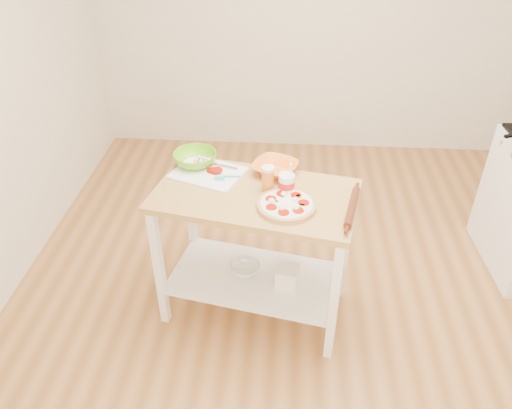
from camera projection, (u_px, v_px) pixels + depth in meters
The scene contains 13 objects.
room_shell at pixel (320, 115), 2.59m from camera, with size 4.04×4.54×2.74m.
prep_island at pixel (255, 229), 2.95m from camera, with size 1.24×0.83×0.90m.
pizza at pixel (286, 205), 2.68m from camera, with size 0.32×0.32×0.05m.
cutting_board at pixel (208, 172), 2.98m from camera, with size 0.48×0.42×0.04m.
spatula at pixel (226, 177), 2.91m from camera, with size 0.15×0.05×0.01m.
knife at pixel (211, 164), 3.04m from camera, with size 0.27×0.09×0.01m.
orange_bowl at pixel (275, 168), 2.97m from camera, with size 0.26×0.26×0.06m, color orange.
green_bowl at pixel (195, 159), 3.04m from camera, with size 0.26×0.26×0.08m, color #66B416.
beer_pint at pixel (268, 178), 2.80m from camera, with size 0.07×0.07×0.14m.
yogurt_tub at pixel (287, 183), 2.78m from camera, with size 0.09×0.09×0.20m.
rolling_pin at pixel (352, 207), 2.65m from camera, with size 0.04×0.04×0.36m, color #5A2614.
shelf_glass_bowl at pixel (245, 269), 3.19m from camera, with size 0.19×0.19×0.06m, color silver.
shelf_bin at pixel (287, 277), 3.08m from camera, with size 0.13×0.13×0.13m, color white.
Camera 1 is at (-0.17, -2.42, 2.44)m, focal length 35.00 mm.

